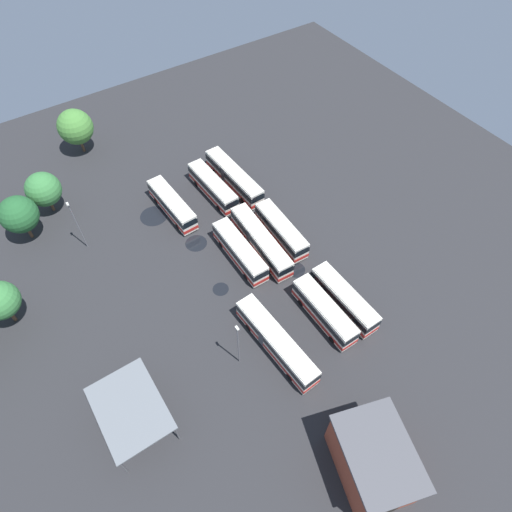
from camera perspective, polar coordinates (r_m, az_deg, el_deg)
ground_plane at (r=64.47m, az=-0.59°, el=0.14°), size 105.42×105.42×0.00m
bus_row0_slot0 at (r=69.92m, az=-10.72°, el=6.51°), size 11.15×3.05×3.36m
bus_row0_slot2 at (r=71.88m, az=-5.57°, el=8.85°), size 11.22×2.95×3.36m
bus_row0_slot3 at (r=73.33m, az=-2.87°, el=10.12°), size 13.50×3.01×3.36m
bus_row1_slot1 at (r=62.67m, az=-2.08°, el=0.62°), size 11.14×2.65×3.36m
bus_row1_slot2 at (r=63.83m, az=0.60°, el=1.96°), size 13.52×3.16×3.36m
bus_row1_slot3 at (r=65.26m, az=3.26°, el=3.34°), size 10.79×2.93×3.36m
bus_row2_slot0 at (r=55.06m, az=2.58°, el=-10.88°), size 13.54×3.28×3.36m
bus_row2_slot2 at (r=57.71m, az=8.77°, el=-7.03°), size 10.47×2.60×3.36m
bus_row2_slot3 at (r=59.15m, az=11.26°, el=-5.42°), size 10.86×2.70×3.36m
depot_building at (r=50.27m, az=14.84°, el=-24.07°), size 10.76×9.08×6.36m
maintenance_shelter at (r=51.18m, az=-15.91°, el=-18.33°), size 9.28×6.70×4.25m
lamp_post_near_entrance at (r=51.71m, az=-2.31°, el=-11.20°), size 0.56×0.28×8.42m
lamp_post_far_corner at (r=66.55m, az=-21.99°, el=3.81°), size 0.56×0.28×8.96m
tree_east_edge at (r=74.45m, az=-25.64°, el=7.73°), size 5.24×5.24×7.06m
tree_south_edge at (r=83.78m, az=-22.20°, el=15.10°), size 5.91×5.91×8.03m
tree_north_edge at (r=71.48m, az=-28.17°, el=4.73°), size 5.42×5.42×7.56m
puddle_between_rows at (r=66.44m, az=-7.69°, el=1.64°), size 3.23×3.23×0.01m
puddle_centre_drain at (r=63.12m, az=5.08°, el=-1.76°), size 2.78×2.78×0.01m
puddle_front_lane at (r=71.28m, az=-12.99°, el=5.02°), size 4.28×4.28×0.01m
puddle_near_shelter at (r=61.17m, az=-4.56°, el=-4.27°), size 2.22×2.22×0.01m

